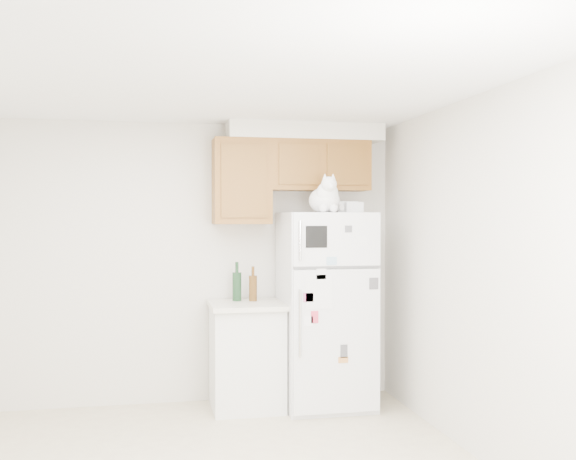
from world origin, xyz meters
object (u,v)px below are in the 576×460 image
object	(u,v)px
bottle_green	(237,281)
bottle_amber	(253,284)
base_counter	(247,355)
refrigerator	(326,309)
storage_box_back	(347,207)
storage_box_front	(354,207)
cat	(326,198)

from	to	relation	value
bottle_green	bottle_amber	distance (m)	0.14
base_counter	refrigerator	bearing A→B (deg)	-6.09
refrigerator	storage_box_back	world-z (taller)	storage_box_back
bottle_amber	refrigerator	bearing A→B (deg)	-15.14
refrigerator	storage_box_front	bearing A→B (deg)	-11.05
storage_box_back	refrigerator	bearing A→B (deg)	-157.15
refrigerator	cat	size ratio (longest dim) A/B	3.66
bottle_amber	cat	bearing A→B (deg)	-30.96
bottle_green	cat	bearing A→B (deg)	-28.45
storage_box_back	storage_box_front	world-z (taller)	storage_box_back
base_counter	storage_box_front	bearing A→B (deg)	-7.38
cat	storage_box_front	size ratio (longest dim) A/B	3.10
base_counter	storage_box_back	world-z (taller)	storage_box_back
storage_box_back	bottle_amber	bearing A→B (deg)	177.94
base_counter	storage_box_back	bearing A→B (deg)	-0.37
cat	bottle_amber	bearing A→B (deg)	149.04
refrigerator	storage_box_back	bearing A→B (deg)	18.04
storage_box_front	bottle_amber	distance (m)	1.11
cat	bottle_green	distance (m)	1.09
storage_box_back	base_counter	bearing A→B (deg)	-175.56
cat	bottle_green	size ratio (longest dim) A/B	1.35
storage_box_front	bottle_green	bearing A→B (deg)	171.43
refrigerator	storage_box_back	distance (m)	0.93
storage_box_front	cat	bearing A→B (deg)	-150.50
refrigerator	bottle_amber	bearing A→B (deg)	164.86
cat	storage_box_back	distance (m)	0.36
refrigerator	bottle_amber	distance (m)	0.68
refrigerator	cat	bearing A→B (deg)	-105.90
base_counter	cat	world-z (taller)	cat
cat	bottle_amber	world-z (taller)	cat
bottle_green	bottle_amber	size ratio (longest dim) A/B	1.12
refrigerator	cat	distance (m)	0.99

